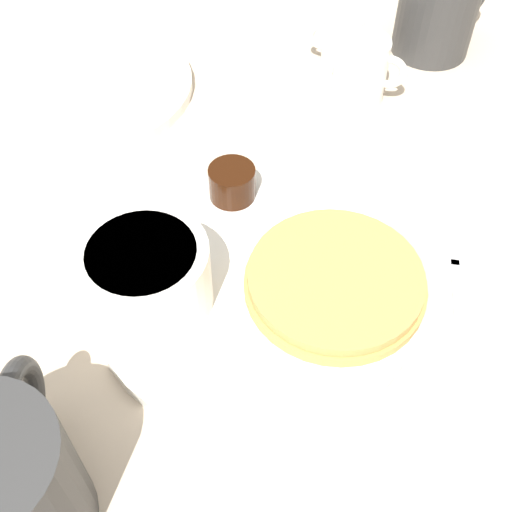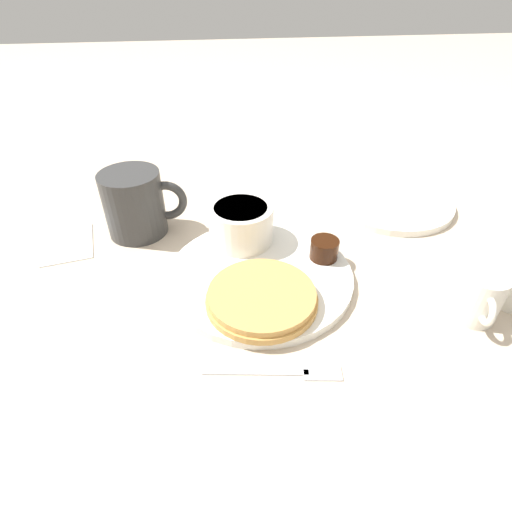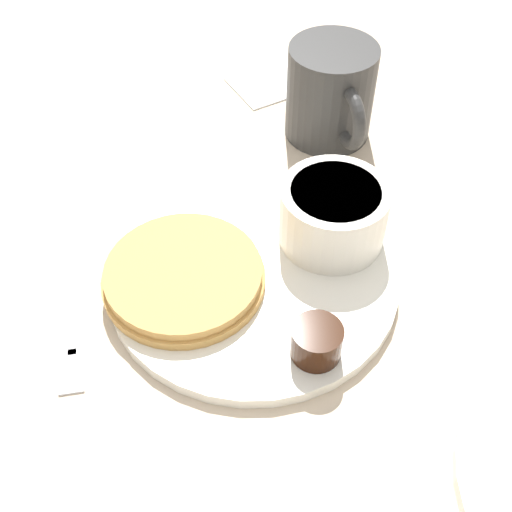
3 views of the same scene
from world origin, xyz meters
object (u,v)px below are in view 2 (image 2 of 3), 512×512
Objects in this scene: plate at (260,275)px; creamer_pitcher_near at (479,296)px; bowl at (241,223)px; fork at (289,372)px; coffee_mug at (136,204)px.

creamer_pitcher_near is at bearing 67.23° from plate.
bowl is 1.22× the size of creamer_pitcher_near.
plate is 3.24× the size of creamer_pitcher_near.
bowl reaches higher than fork.
coffee_mug is 1.63× the size of creamer_pitcher_near.
coffee_mug reaches higher than bowl.
coffee_mug is at bearing -120.27° from creamer_pitcher_near.
plate is 0.23m from coffee_mug.
plate is 0.16m from fork.
bowl is 0.33m from creamer_pitcher_near.
bowl reaches higher than creamer_pitcher_near.
plate is at bearing -112.77° from creamer_pitcher_near.
plate reaches higher than fork.
bowl reaches higher than plate.
fork is at bearing 3.36° from plate.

